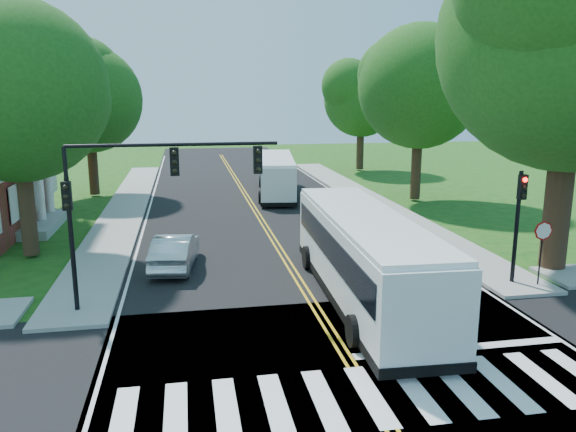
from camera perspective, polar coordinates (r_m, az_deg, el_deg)
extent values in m
plane|color=#154912|center=(15.33, 7.74, -16.73)|extent=(140.00, 140.00, 0.00)
cube|color=black|center=(31.87, -2.29, -1.12)|extent=(14.00, 96.00, 0.01)
cube|color=black|center=(15.33, 7.74, -16.71)|extent=(60.00, 12.00, 0.01)
cube|color=gold|center=(35.74, -3.20, 0.36)|extent=(0.36, 70.00, 0.01)
cube|color=silver|center=(35.56, -14.14, -0.06)|extent=(0.12, 70.00, 0.01)
cube|color=silver|center=(37.18, 7.25, 0.75)|extent=(0.12, 70.00, 0.01)
cube|color=silver|center=(14.91, 8.37, -17.58)|extent=(12.60, 3.00, 0.01)
cube|color=silver|center=(17.91, 17.08, -12.67)|extent=(6.60, 0.40, 0.01)
cube|color=gray|center=(38.60, -16.10, 0.88)|extent=(2.60, 40.00, 0.15)
cube|color=gray|center=(40.43, 8.00, 1.75)|extent=(2.60, 40.00, 0.15)
cylinder|color=#302113|center=(26.11, 25.78, 1.69)|extent=(1.10, 1.10, 6.00)
sphere|color=#28651D|center=(25.86, 27.18, 16.01)|extent=(10.80, 10.80, 10.80)
cylinder|color=#302113|center=(28.06, -25.01, 1.18)|extent=(0.70, 0.70, 4.80)
sphere|color=#28651D|center=(27.64, -25.97, 11.40)|extent=(8.00, 8.00, 8.00)
cylinder|color=#302113|center=(43.50, -19.21, 4.96)|extent=(0.70, 0.70, 4.40)
sphere|color=#28651D|center=(43.21, -19.65, 11.11)|extent=(7.60, 7.60, 7.60)
cylinder|color=#302113|center=(40.25, 12.91, 5.22)|extent=(0.70, 0.70, 5.00)
sphere|color=#28651D|center=(39.97, 13.27, 12.68)|extent=(8.40, 8.40, 8.40)
cylinder|color=#302113|center=(55.55, 7.34, 7.00)|extent=(0.70, 0.70, 4.40)
sphere|color=#28651D|center=(55.32, 7.47, 11.69)|extent=(7.20, 7.20, 7.20)
cube|color=silver|center=(33.81, -24.30, 6.13)|extent=(1.40, 6.00, 0.45)
cube|color=gray|center=(34.43, -23.69, -0.74)|extent=(1.80, 6.00, 0.50)
cylinder|color=silver|center=(31.98, -24.85, 1.61)|extent=(0.50, 0.50, 4.20)
cylinder|color=silver|center=(34.09, -23.96, 2.29)|extent=(0.50, 0.50, 4.20)
cylinder|color=silver|center=(36.20, -23.17, 2.89)|extent=(0.50, 0.50, 4.20)
cylinder|color=black|center=(20.20, -21.10, -2.76)|extent=(0.16, 0.16, 4.60)
cube|color=black|center=(19.70, -21.55, 1.91)|extent=(0.30, 0.22, 0.95)
sphere|color=black|center=(19.52, -21.70, 2.71)|extent=(0.18, 0.18, 0.18)
cylinder|color=black|center=(19.27, -11.52, 7.12)|extent=(7.00, 0.12, 0.12)
cube|color=black|center=(19.17, -11.46, 5.44)|extent=(0.30, 0.22, 0.95)
cube|color=black|center=(19.33, -3.09, 5.72)|extent=(0.30, 0.22, 0.95)
cylinder|color=black|center=(23.48, 22.19, -1.06)|extent=(0.16, 0.16, 4.40)
cube|color=black|center=(23.06, 22.71, 2.72)|extent=(0.30, 0.22, 0.95)
sphere|color=#FF0A05|center=(22.91, 22.96, 3.40)|extent=(0.18, 0.18, 0.18)
cylinder|color=black|center=(23.78, 24.25, -3.82)|extent=(0.06, 0.06, 2.20)
cylinder|color=#A50A07|center=(23.51, 24.52, -1.38)|extent=(0.76, 0.04, 0.76)
cube|color=white|center=(20.48, 7.77, -4.25)|extent=(3.07, 12.27, 2.84)
cube|color=black|center=(20.34, 7.81, -2.86)|extent=(3.11, 11.42, 0.98)
cube|color=black|center=(26.17, 4.09, 0.29)|extent=(2.53, 0.19, 1.65)
cube|color=orange|center=(25.99, 4.12, 2.30)|extent=(1.76, 0.16, 0.33)
cube|color=black|center=(20.87, 7.67, -7.57)|extent=(3.12, 12.38, 0.31)
cube|color=white|center=(20.11, 7.89, -0.21)|extent=(3.00, 11.91, 0.23)
cylinder|color=black|center=(24.87, 8.12, -3.93)|extent=(0.37, 1.00, 0.99)
cylinder|color=black|center=(24.26, 2.00, -4.23)|extent=(0.37, 1.00, 0.99)
cylinder|color=black|center=(18.00, 15.17, -10.70)|extent=(0.37, 1.00, 0.99)
cylinder|color=black|center=(17.15, 6.74, -11.52)|extent=(0.37, 1.00, 0.99)
cube|color=white|center=(41.80, -1.14, 4.12)|extent=(3.82, 11.11, 2.54)
cube|color=black|center=(41.74, -1.14, 4.74)|extent=(3.79, 10.36, 0.88)
cube|color=black|center=(47.20, -1.31, 5.46)|extent=(2.25, 0.41, 1.48)
cube|color=orange|center=(47.11, -1.31, 6.46)|extent=(1.57, 0.31, 0.30)
cube|color=black|center=(41.98, -1.13, 2.60)|extent=(3.89, 11.21, 0.28)
cube|color=white|center=(41.63, -1.15, 5.91)|extent=(3.73, 10.78, 0.20)
cylinder|color=black|center=(45.55, 0.27, 3.54)|extent=(0.41, 0.92, 0.89)
cylinder|color=black|center=(45.49, -2.76, 3.52)|extent=(0.41, 0.92, 0.89)
cylinder|color=black|center=(38.73, 0.76, 1.98)|extent=(0.41, 0.92, 0.89)
cylinder|color=black|center=(38.67, -2.79, 1.95)|extent=(0.41, 0.92, 0.89)
imported|color=#B8BBC0|center=(24.75, -11.42, -3.51)|extent=(2.20, 4.76, 1.51)
imported|color=silver|center=(27.07, 11.70, -2.26)|extent=(3.24, 5.41, 1.41)
imported|color=black|center=(30.44, 9.30, -0.71)|extent=(2.20, 4.44, 1.24)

